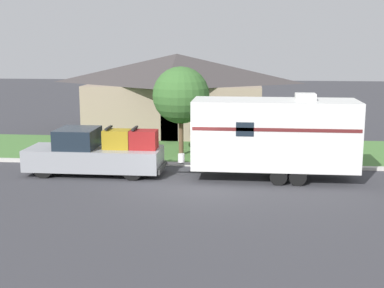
% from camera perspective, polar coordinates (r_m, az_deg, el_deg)
% --- Properties ---
extents(ground_plane, '(120.00, 120.00, 0.00)m').
position_cam_1_polar(ground_plane, '(21.03, -0.97, -4.65)').
color(ground_plane, '#38383D').
extents(curb_strip, '(80.00, 0.30, 0.14)m').
position_cam_1_polar(curb_strip, '(24.62, 0.07, -2.18)').
color(curb_strip, beige).
rests_on(curb_strip, ground_plane).
extents(lawn_strip, '(80.00, 7.00, 0.03)m').
position_cam_1_polar(lawn_strip, '(28.19, 0.82, -0.63)').
color(lawn_strip, '#477538').
rests_on(lawn_strip, ground_plane).
extents(house_across_street, '(11.23, 7.42, 4.90)m').
position_cam_1_polar(house_across_street, '(33.62, -1.62, 5.58)').
color(house_across_street, gray).
rests_on(house_across_street, ground_plane).
extents(pickup_truck, '(5.88, 2.09, 2.07)m').
position_cam_1_polar(pickup_truck, '(23.31, -10.26, -0.99)').
color(pickup_truck, black).
rests_on(pickup_truck, ground_plane).
extents(travel_trailer, '(7.85, 2.39, 3.58)m').
position_cam_1_polar(travel_trailer, '(22.25, 8.78, 1.08)').
color(travel_trailer, black).
rests_on(travel_trailer, ground_plane).
extents(mailbox, '(0.48, 0.20, 1.25)m').
position_cam_1_polar(mailbox, '(25.12, 8.95, 0.04)').
color(mailbox, brown).
rests_on(mailbox, ground_plane).
extents(tree_in_yard, '(2.81, 2.81, 4.45)m').
position_cam_1_polar(tree_in_yard, '(26.44, -1.19, 5.22)').
color(tree_in_yard, brown).
rests_on(tree_in_yard, ground_plane).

